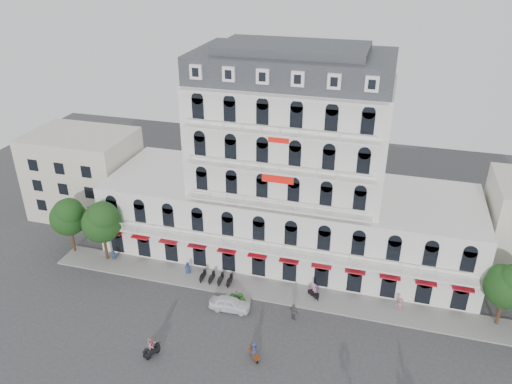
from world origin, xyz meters
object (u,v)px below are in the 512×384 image
object	(u,v)px
rider_southwest	(152,347)
rider_center	(313,291)
rider_east	(254,351)
parked_car	(230,304)
rider_west	(150,347)

from	to	relation	value
rider_southwest	rider_center	xyz separation A→B (m)	(13.23, 12.73, -0.16)
rider_southwest	rider_east	world-z (taller)	rider_southwest
rider_east	parked_car	bearing A→B (deg)	-5.51
rider_center	parked_car	bearing A→B (deg)	-114.16
rider_west	rider_east	bearing A→B (deg)	-40.34
parked_car	rider_west	size ratio (longest dim) A/B	2.15
rider_west	rider_southwest	distance (m)	0.42
rider_southwest	rider_east	distance (m)	9.67
rider_west	rider_southwest	xyz separation A→B (m)	(0.30, -0.10, 0.27)
rider_southwest	rider_center	bearing A→B (deg)	-22.28
rider_southwest	rider_center	distance (m)	18.36
rider_center	rider_west	bearing A→B (deg)	-98.58
parked_car	rider_east	xyz separation A→B (m)	(4.48, -6.17, 0.23)
rider_west	rider_center	size ratio (longest dim) A/B	1.05
rider_center	rider_east	bearing A→B (deg)	-71.67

